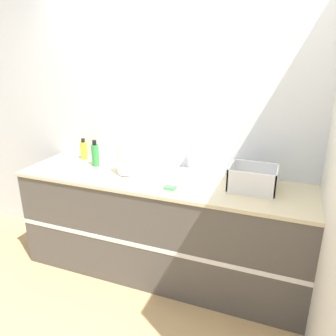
{
  "coord_description": "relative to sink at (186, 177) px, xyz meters",
  "views": [
    {
      "loc": [
        1.0,
        -2.08,
        1.98
      ],
      "look_at": [
        0.08,
        0.3,
        1.06
      ],
      "focal_mm": 35.0,
      "sensor_mm": 36.0,
      "label": 1
    }
  ],
  "objects": [
    {
      "name": "ground_plane",
      "position": [
        -0.2,
        -0.41,
        -0.96
      ],
      "size": [
        12.0,
        12.0,
        0.0
      ],
      "primitive_type": "plane",
      "color": "tan"
    },
    {
      "name": "bottle_yellow",
      "position": [
        -1.13,
        0.15,
        0.08
      ],
      "size": [
        0.07,
        0.07,
        0.21
      ],
      "color": "yellow",
      "rests_on": "counter_cabinet"
    },
    {
      "name": "wall_right",
      "position": [
        1.1,
        -0.08,
        0.34
      ],
      "size": [
        0.06,
        2.66,
        2.6
      ],
      "color": "beige",
      "rests_on": "ground_plane"
    },
    {
      "name": "counter_cabinet",
      "position": [
        -0.2,
        -0.08,
        -0.49
      ],
      "size": [
        2.57,
        0.68,
        0.94
      ],
      "color": "#514C47",
      "rests_on": "ground_plane"
    },
    {
      "name": "dish_rack",
      "position": [
        0.56,
        -0.03,
        0.05
      ],
      "size": [
        0.36,
        0.29,
        0.19
      ],
      "color": "white",
      "rests_on": "counter_cabinet"
    },
    {
      "name": "sponge",
      "position": [
        -0.05,
        -0.27,
        -0.01
      ],
      "size": [
        0.09,
        0.06,
        0.02
      ],
      "color": "#4CB259",
      "rests_on": "counter_cabinet"
    },
    {
      "name": "bottle_green",
      "position": [
        -0.91,
        0.01,
        0.09
      ],
      "size": [
        0.07,
        0.07,
        0.25
      ],
      "color": "#2D8C3D",
      "rests_on": "counter_cabinet"
    },
    {
      "name": "sink",
      "position": [
        0.0,
        0.0,
        0.0
      ],
      "size": [
        0.56,
        0.44,
        0.29
      ],
      "color": "silver",
      "rests_on": "counter_cabinet"
    },
    {
      "name": "paper_towel_roll",
      "position": [
        -0.53,
        -0.09,
        0.12
      ],
      "size": [
        0.14,
        0.14,
        0.27
      ],
      "color": "#4C4C51",
      "rests_on": "counter_cabinet"
    },
    {
      "name": "wall_back",
      "position": [
        -0.2,
        0.28,
        0.34
      ],
      "size": [
        4.94,
        0.06,
        2.6
      ],
      "color": "silver",
      "rests_on": "ground_plane"
    }
  ]
}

